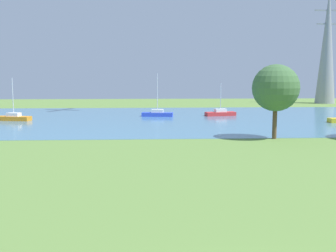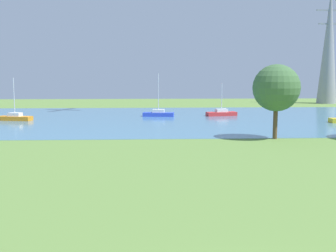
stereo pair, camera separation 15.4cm
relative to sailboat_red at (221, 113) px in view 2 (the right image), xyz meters
name	(u,v)px [view 2 (the right image)]	position (x,y,z in m)	size (l,w,h in m)	color
ground_plane	(190,155)	(-8.25, -31.28, -0.44)	(160.00, 160.00, 0.00)	olive
water_surface	(171,118)	(-8.25, -3.28, -0.43)	(140.00, 40.00, 0.02)	teal
sailboat_red	(221,113)	(0.00, 0.00, 0.00)	(5.00, 2.38, 5.19)	red
sailboat_orange	(15,117)	(-30.43, -5.31, 0.01)	(5.02, 2.55, 6.03)	orange
sailboat_blue	(158,114)	(-9.99, -0.45, 0.01)	(4.97, 2.18, 6.65)	blue
tree_east_far	(276,88)	(1.13, -23.52, 4.64)	(4.67, 4.67, 7.44)	brown
electricity_pylon	(329,46)	(29.51, 28.11, 12.69)	(6.40, 4.40, 26.25)	gray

